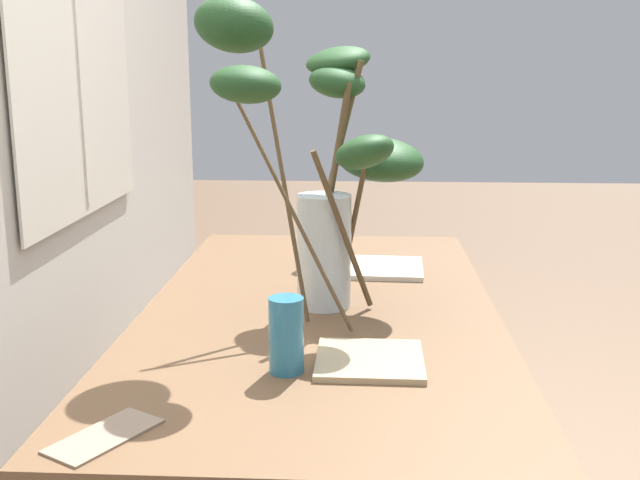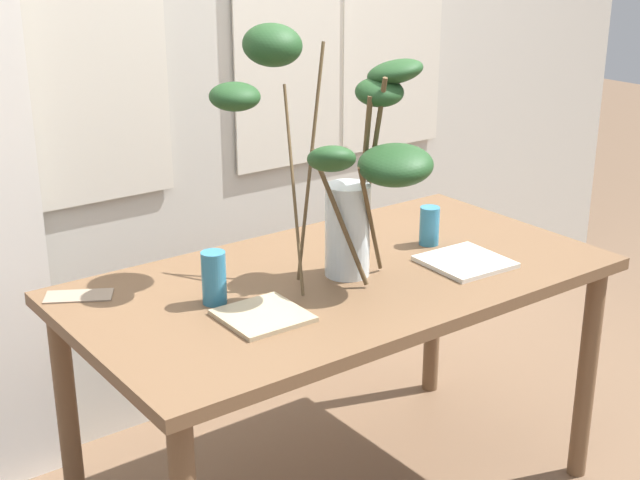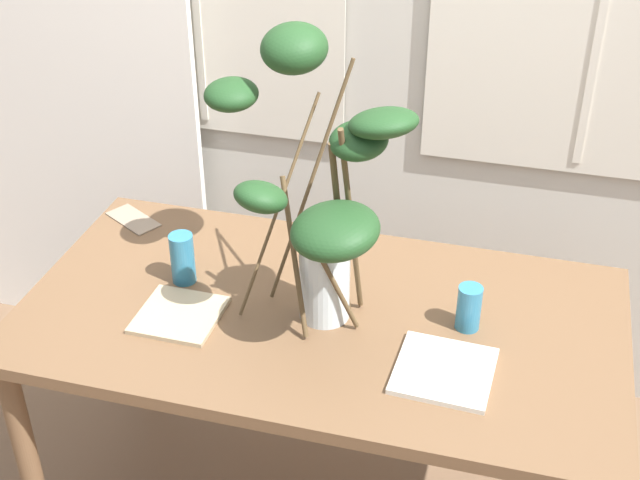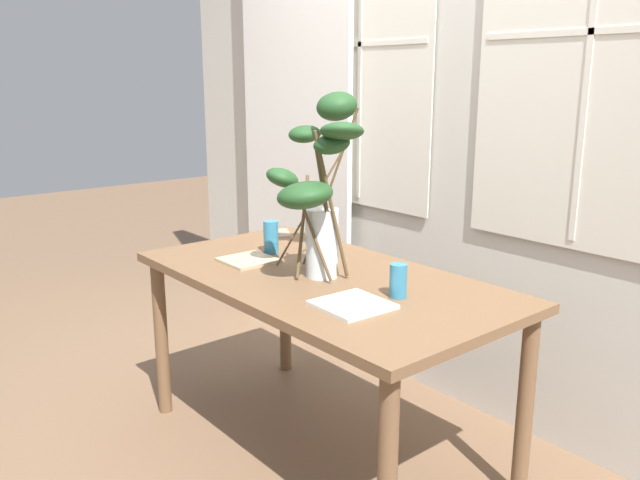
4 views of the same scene
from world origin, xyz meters
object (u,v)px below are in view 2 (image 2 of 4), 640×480
drinking_glass_blue_right (429,226)px  plate_square_left (263,316)px  plate_square_right (465,262)px  drinking_glass_blue_left (214,278)px  dining_table (341,302)px  vase_with_branches (343,150)px

drinking_glass_blue_right → plate_square_left: drinking_glass_blue_right is taller
drinking_glass_blue_right → plate_square_right: size_ratio=0.54×
drinking_glass_blue_right → plate_square_left: size_ratio=0.59×
plate_square_left → plate_square_right: (0.68, -0.04, 0.00)m
plate_square_left → drinking_glass_blue_right: bearing=11.9°
plate_square_left → drinking_glass_blue_left: bearing=107.9°
drinking_glass_blue_right → plate_square_right: drinking_glass_blue_right is taller
dining_table → vase_with_branches: vase_with_branches is taller
drinking_glass_blue_left → plate_square_left: drinking_glass_blue_left is taller
drinking_glass_blue_left → drinking_glass_blue_right: bearing=-0.4°
drinking_glass_blue_left → drinking_glass_blue_right: size_ratio=1.19×
plate_square_left → plate_square_right: bearing=-3.2°
drinking_glass_blue_right → drinking_glass_blue_left: bearing=179.6°
drinking_glass_blue_right → plate_square_left: bearing=-168.1°
drinking_glass_blue_left → plate_square_right: 0.75m
drinking_glass_blue_left → vase_with_branches: bearing=-7.0°
drinking_glass_blue_right → plate_square_left: (-0.71, -0.15, -0.05)m
vase_with_branches → drinking_glass_blue_right: (0.37, 0.04, -0.30)m
plate_square_right → dining_table: bearing=156.0°
drinking_glass_blue_left → dining_table: bearing=-6.0°
drinking_glass_blue_right → plate_square_right: bearing=-99.1°
vase_with_branches → plate_square_left: bearing=-162.4°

